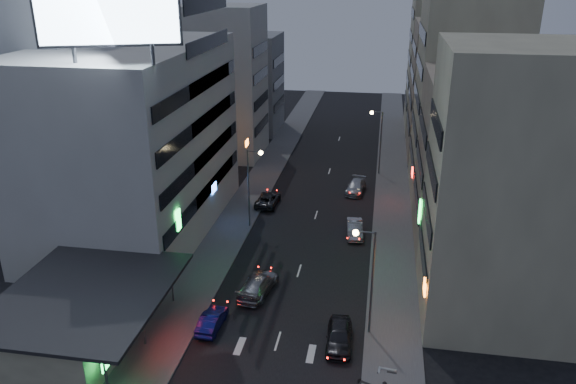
% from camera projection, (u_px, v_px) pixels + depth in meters
% --- Properties ---
extents(ground, '(180.00, 180.00, 0.00)m').
position_uv_depth(ground, '(266.00, 379.00, 35.81)').
color(ground, black).
rests_on(ground, ground).
extents(sidewalk_left, '(4.00, 120.00, 0.12)m').
position_uv_depth(sidewalk_left, '(251.00, 196.00, 64.49)').
color(sidewalk_left, '#4C4C4F').
rests_on(sidewalk_left, ground).
extents(sidewalk_right, '(4.00, 120.00, 0.12)m').
position_uv_depth(sidewalk_right, '(392.00, 205.00, 61.99)').
color(sidewalk_right, '#4C4C4F').
rests_on(sidewalk_right, ground).
extents(food_court, '(11.00, 13.00, 3.88)m').
position_uv_depth(food_court, '(76.00, 314.00, 39.08)').
color(food_court, '#B6B08E').
rests_on(food_court, ground).
extents(white_building, '(14.00, 24.00, 18.00)m').
position_uv_depth(white_building, '(133.00, 142.00, 53.43)').
color(white_building, '#B9B9B4').
rests_on(white_building, ground).
extents(grey_tower, '(10.00, 14.00, 34.00)m').
position_uv_depth(grey_tower, '(51.00, 50.00, 54.61)').
color(grey_tower, gray).
rests_on(grey_tower, ground).
extents(shophouse_near, '(10.00, 11.00, 20.00)m').
position_uv_depth(shophouse_near, '(504.00, 189.00, 39.35)').
color(shophouse_near, '#B6B08E').
rests_on(shophouse_near, ground).
extents(shophouse_mid, '(11.00, 12.00, 16.00)m').
position_uv_depth(shophouse_mid, '(483.00, 164.00, 50.54)').
color(shophouse_mid, tan).
rests_on(shophouse_mid, ground).
extents(shophouse_far, '(10.00, 14.00, 22.00)m').
position_uv_depth(shophouse_far, '(464.00, 100.00, 61.39)').
color(shophouse_far, '#B6B08E').
rests_on(shophouse_far, ground).
extents(far_left_a, '(11.00, 10.00, 20.00)m').
position_uv_depth(far_left_a, '(221.00, 83.00, 75.69)').
color(far_left_a, '#B9B9B4').
rests_on(far_left_a, ground).
extents(far_left_b, '(12.00, 10.00, 15.00)m').
position_uv_depth(far_left_b, '(241.00, 83.00, 88.60)').
color(far_left_b, gray).
rests_on(far_left_b, ground).
extents(far_right_a, '(11.00, 12.00, 18.00)m').
position_uv_depth(far_right_a, '(453.00, 90.00, 75.78)').
color(far_right_a, tan).
rests_on(far_right_a, ground).
extents(far_right_b, '(12.00, 12.00, 24.00)m').
position_uv_depth(far_right_b, '(449.00, 53.00, 87.40)').
color(far_right_b, '#B6B08E').
rests_on(far_right_b, ground).
extents(billboard, '(9.52, 3.75, 6.20)m').
position_uv_depth(billboard, '(108.00, 11.00, 38.92)').
color(billboard, '#595B60').
rests_on(billboard, white_building).
extents(street_lamp_right_near, '(1.60, 0.44, 8.02)m').
position_uv_depth(street_lamp_right_near, '(367.00, 267.00, 38.38)').
color(street_lamp_right_near, '#595B60').
rests_on(street_lamp_right_near, sidewalk_right).
extents(street_lamp_left, '(1.60, 0.44, 8.02)m').
position_uv_depth(street_lamp_left, '(252.00, 177.00, 54.87)').
color(street_lamp_left, '#595B60').
rests_on(street_lamp_left, sidewalk_left).
extents(street_lamp_right_far, '(1.60, 0.44, 8.02)m').
position_uv_depth(street_lamp_right_far, '(378.00, 133.00, 69.49)').
color(street_lamp_right_far, '#595B60').
rests_on(street_lamp_right_far, sidewalk_right).
extents(parked_car_right_near, '(1.93, 4.46, 1.50)m').
position_uv_depth(parked_car_right_near, '(339.00, 336.00, 38.80)').
color(parked_car_right_near, '#232327').
rests_on(parked_car_right_near, ground).
extents(parked_car_right_mid, '(1.89, 4.39, 1.40)m').
position_uv_depth(parked_car_right_mid, '(355.00, 229.00, 54.83)').
color(parked_car_right_mid, '#9EA0A6').
rests_on(parked_car_right_mid, ground).
extents(parked_car_left, '(2.35, 4.85, 1.33)m').
position_uv_depth(parked_car_left, '(268.00, 199.00, 61.92)').
color(parked_car_left, '#27282C').
rests_on(parked_car_left, ground).
extents(parked_car_right_far, '(2.44, 4.89, 1.36)m').
position_uv_depth(parked_car_right_far, '(356.00, 187.00, 65.38)').
color(parked_car_right_far, '#989CA0').
rests_on(parked_car_right_far, ground).
extents(road_car_blue, '(1.49, 3.91, 1.27)m').
position_uv_depth(road_car_blue, '(212.00, 320.00, 40.72)').
color(road_car_blue, navy).
rests_on(road_car_blue, ground).
extents(road_car_silver, '(2.92, 5.54, 1.53)m').
position_uv_depth(road_car_silver, '(258.00, 285.00, 45.04)').
color(road_car_silver, gray).
rests_on(road_car_silver, ground).
extents(scooter_black_b, '(1.13, 1.79, 1.04)m').
position_uv_depth(scooter_black_b, '(379.00, 380.00, 34.82)').
color(scooter_black_b, black).
rests_on(scooter_black_b, sidewalk_right).
extents(scooter_silver_b, '(0.78, 1.79, 1.06)m').
position_uv_depth(scooter_silver_b, '(398.00, 363.00, 36.29)').
color(scooter_silver_b, silver).
rests_on(scooter_silver_b, sidewalk_right).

